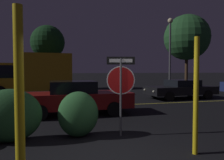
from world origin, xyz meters
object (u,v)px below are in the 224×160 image
Objects in this scene: passing_car_2 at (76,98)px; delivery_truck at (29,73)px; tree_1 at (48,42)px; hedge_bush_2 at (78,114)px; passing_car_3 at (181,89)px; tree_2 at (187,38)px; hedge_bush_1 at (10,116)px; stop_sign at (121,81)px; yellow_pole_right at (196,96)px; street_lamp at (170,44)px; yellow_pole_left at (19,95)px.

passing_car_2 is 8.28m from delivery_truck.
hedge_bush_2 is at bearing -84.98° from tree_1.
passing_car_3 is 0.61× the size of tree_2.
delivery_truck reaches higher than passing_car_3.
tree_1 is 14.34m from tree_2.
delivery_truck is (-0.78, 10.92, 0.93)m from hedge_bush_1.
hedge_bush_1 is 0.21× the size of tree_2.
stop_sign is 2.11m from yellow_pole_right.
yellow_pole_right reaches higher than hedge_bush_2.
delivery_truck is 16.20m from tree_2.
delivery_truck is (-4.97, 12.82, 0.32)m from yellow_pole_right.
street_lamp is at bearing -22.84° from passing_car_3.
hedge_bush_1 is 1.26× the size of hedge_bush_2.
tree_1 reaches higher than stop_sign.
tree_1 is at bearing 101.99° from yellow_pole_right.
hedge_bush_1 is at bearing 179.28° from delivery_truck.
street_lamp is (11.39, -0.08, 2.45)m from delivery_truck.
yellow_pole_right is at bearing -163.63° from delivery_truck.
passing_car_3 is at bearing -117.69° from delivery_truck.
tree_1 is (-3.83, 18.03, 3.26)m from yellow_pole_right.
yellow_pole_right is at bearing 22.63° from passing_car_2.
tree_2 is (11.64, 14.71, 3.74)m from stop_sign.
passing_car_2 is at bearing 113.13° from passing_car_3.
passing_car_2 is (-0.99, 3.38, -0.87)m from stop_sign.
tree_2 reaches higher than hedge_bush_1.
yellow_pole_right is (3.59, 0.37, -0.16)m from yellow_pole_left.
hedge_bush_2 is 3.13m from passing_car_2.
yellow_pole_right is 9.98m from passing_car_3.
yellow_pole_left reaches higher than yellow_pole_right.
yellow_pole_right is 18.71m from tree_1.
yellow_pole_right is at bearing 146.85° from passing_car_3.
tree_2 is (15.37, 3.57, 3.69)m from delivery_truck.
passing_car_2 is 1.01× the size of passing_car_3.
street_lamp is at bearing 63.28° from yellow_pole_right.
yellow_pole_right is at bearing -122.38° from tree_2.
hedge_bush_1 is 1.77m from hedge_bush_2.
yellow_pole_right reaches higher than passing_car_2.
stop_sign is 0.48× the size of passing_car_2.
street_lamp is (10.60, 10.84, 3.38)m from hedge_bush_1.
hedge_bush_1 is 10.99m from delivery_truck.
hedge_bush_1 reaches higher than hedge_bush_2.
street_lamp reaches higher than hedge_bush_2.
yellow_pole_right is 14.54m from street_lamp.
yellow_pole_right is at bearing 5.81° from yellow_pole_left.
tree_1 is (-1.41, 16.09, 3.92)m from hedge_bush_2.
yellow_pole_right is 1.62× the size of hedge_bush_1.
delivery_truck is at bearing 103.20° from hedge_bush_2.
yellow_pole_left reaches higher than hedge_bush_1.
yellow_pole_right is at bearing -116.72° from street_lamp.
tree_2 is (14.58, 14.49, 4.62)m from hedge_bush_1.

